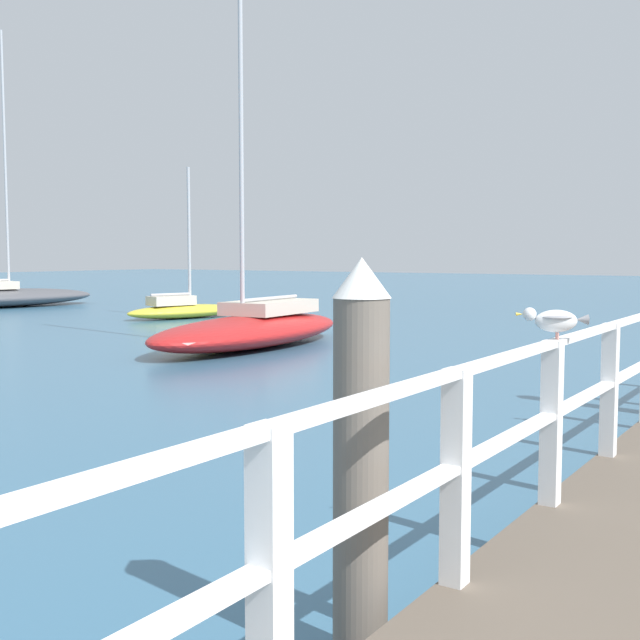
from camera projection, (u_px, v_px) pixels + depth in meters
dock_piling_near at (361, 463)px, 3.98m from camera, size 0.29×0.29×2.07m
seagull_foreground at (555, 320)px, 5.31m from camera, size 0.43×0.28×0.21m
boat_0 at (253, 328)px, 17.97m from camera, size 2.80×6.74×8.91m
boat_3 at (183, 309)px, 25.90m from camera, size 2.38×4.25×4.87m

